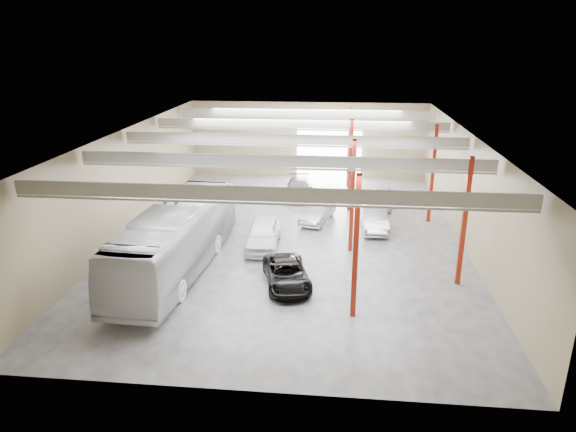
% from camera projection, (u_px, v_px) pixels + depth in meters
% --- Properties ---
extents(depot_shell, '(22.12, 32.12, 7.06)m').
position_uv_depth(depot_shell, '(296.00, 162.00, 33.12)').
color(depot_shell, '#46464B').
rests_on(depot_shell, ground).
extents(coach_bus, '(4.02, 13.82, 3.80)m').
position_uv_depth(coach_bus, '(177.00, 239.00, 28.82)').
color(coach_bus, silver).
rests_on(coach_bus, ground).
extents(black_sedan, '(3.28, 5.17, 1.33)m').
position_uv_depth(black_sedan, '(287.00, 274.00, 27.34)').
color(black_sedan, black).
rests_on(black_sedan, ground).
extents(car_row_a, '(2.28, 5.14, 1.72)m').
position_uv_depth(car_row_a, '(263.00, 234.00, 32.35)').
color(car_row_a, white).
rests_on(car_row_a, ground).
extents(car_row_b, '(2.61, 4.65, 1.45)m').
position_uv_depth(car_row_b, '(318.00, 212.00, 36.98)').
color(car_row_b, '#A6A6AB').
rests_on(car_row_b, ground).
extents(car_row_c, '(2.55, 5.32, 1.49)m').
position_uv_depth(car_row_c, '(300.00, 189.00, 42.55)').
color(car_row_c, slate).
rests_on(car_row_c, ground).
extents(car_right_near, '(1.80, 4.79, 1.56)m').
position_uv_depth(car_right_near, '(374.00, 218.00, 35.42)').
color(car_right_near, '#A0A0A4').
rests_on(car_right_near, ground).
extents(car_right_far, '(2.24, 4.54, 1.49)m').
position_uv_depth(car_right_far, '(381.00, 197.00, 40.25)').
color(car_right_far, silver).
rests_on(car_right_far, ground).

